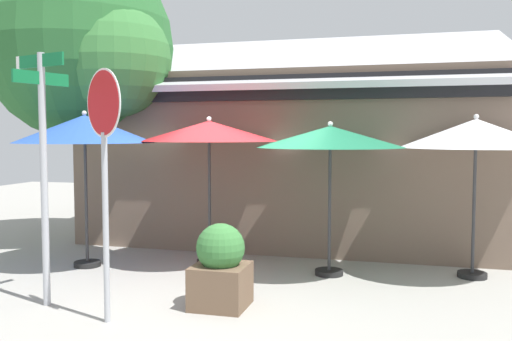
{
  "coord_description": "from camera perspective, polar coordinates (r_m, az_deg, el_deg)",
  "views": [
    {
      "loc": [
        2.45,
        -7.56,
        2.22
      ],
      "look_at": [
        0.06,
        1.2,
        1.6
      ],
      "focal_mm": 38.82,
      "sensor_mm": 36.0,
      "label": 1
    }
  ],
  "objects": [
    {
      "name": "patio_umbrella_forest_green_right",
      "position": [
        8.6,
        7.65,
        3.33
      ],
      "size": [
        2.29,
        2.29,
        2.4
      ],
      "color": "black",
      "rests_on": "ground"
    },
    {
      "name": "patio_umbrella_crimson_center",
      "position": [
        9.25,
        -4.86,
        3.94
      ],
      "size": [
        2.31,
        2.31,
        2.49
      ],
      "color": "black",
      "rests_on": "ground"
    },
    {
      "name": "cafe_building",
      "position": [
        12.36,
        4.82,
        1.83
      ],
      "size": [
        8.74,
        5.67,
        4.74
      ],
      "color": "#705B4C",
      "rests_on": "ground"
    },
    {
      "name": "street_sign_post",
      "position": [
        7.52,
        -21.08,
        1.58
      ],
      "size": [
        0.86,
        0.8,
        3.22
      ],
      "color": "#A8AAB2",
      "rests_on": "ground"
    },
    {
      "name": "shade_tree",
      "position": [
        11.69,
        -17.28,
        11.92
      ],
      "size": [
        3.98,
        3.75,
        5.83
      ],
      "color": "brown",
      "rests_on": "ground"
    },
    {
      "name": "sidewalk_planter",
      "position": [
        7.15,
        -3.67,
        -9.93
      ],
      "size": [
        0.68,
        0.68,
        1.07
      ],
      "color": "brown",
      "rests_on": "ground"
    },
    {
      "name": "patio_umbrella_royal_blue_left",
      "position": [
        9.51,
        -17.24,
        4.02
      ],
      "size": [
        2.27,
        2.27,
        2.58
      ],
      "color": "black",
      "rests_on": "ground"
    },
    {
      "name": "stop_sign",
      "position": [
        6.6,
        -15.37,
        2.49
      ],
      "size": [
        0.68,
        0.43,
        2.96
      ],
      "color": "#A8AAB2",
      "rests_on": "ground"
    },
    {
      "name": "ground_plane",
      "position": [
        8.26,
        -2.68,
        -12.04
      ],
      "size": [
        28.0,
        28.0,
        0.1
      ],
      "primitive_type": "cube",
      "color": "#9E9B93"
    },
    {
      "name": "patio_umbrella_ivory_far_right",
      "position": [
        9.0,
        21.71,
        3.47
      ],
      "size": [
        2.27,
        2.27,
        2.5
      ],
      "color": "black",
      "rests_on": "ground"
    }
  ]
}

